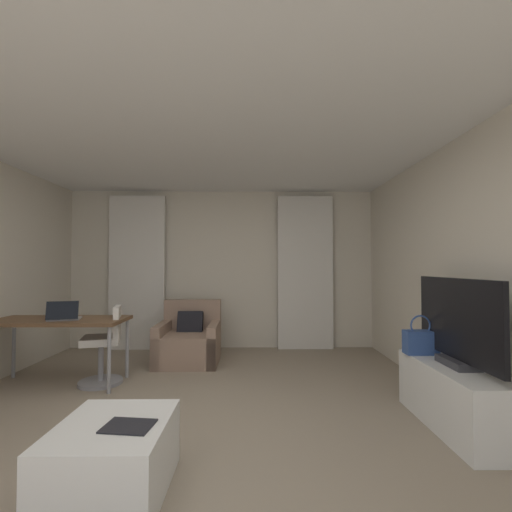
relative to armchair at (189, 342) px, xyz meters
The scene contains 15 objects.
ground_plane 2.22m from the armchair, 79.84° to the right, with size 12.00×12.00×0.00m, color gray.
wall_window 1.39m from the armchair, 65.84° to the left, with size 5.12×0.06×2.60m.
wall_right 3.77m from the armchair, 36.58° to the right, with size 0.06×6.12×2.60m.
ceiling 3.22m from the armchair, 79.84° to the right, with size 5.12×6.12×0.06m, color white.
curtain_left_panel 1.57m from the armchair, 143.33° to the left, with size 0.90×0.06×2.50m.
curtain_right_panel 2.14m from the armchair, 22.63° to the left, with size 0.90×0.06×2.50m.
armchair is the anchor object (origin of this frame).
desk 1.66m from the armchair, 144.47° to the right, with size 1.47×0.63×0.75m.
desk_chair 1.21m from the armchair, 132.30° to the right, with size 0.50×0.50×0.88m.
laptop 1.67m from the armchair, 139.62° to the right, with size 0.37×0.32×0.22m.
coffee_table 2.81m from the armchair, 88.71° to the right, with size 0.65×0.73×0.42m.
magazine_open 2.87m from the armchair, 86.54° to the right, with size 0.30×0.23×0.01m.
tv_console 3.30m from the armchair, 37.80° to the right, with size 0.48×1.16×0.52m.
tv_flatscreen 3.36m from the armchair, 37.94° to the right, with size 0.20×1.13×0.73m.
handbag_primary 3.00m from the armchair, 33.27° to the right, with size 0.30×0.14×0.37m.
Camera 1 is at (0.51, -2.74, 1.36)m, focal length 24.17 mm.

